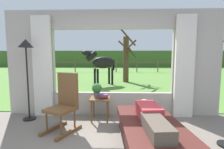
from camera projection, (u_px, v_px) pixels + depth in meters
The scene contains 15 objects.
back_wall_with_window at pixel (113, 65), 4.04m from camera, with size 5.20×0.12×2.55m.
curtain_panel_left at pixel (43, 67), 3.96m from camera, with size 0.44×0.10×2.40m, color silver.
curtain_panel_right at pixel (184, 67), 3.85m from camera, with size 0.44×0.10×2.40m, color silver.
outdoor_pasture_lawn at pixel (116, 73), 15.00m from camera, with size 36.00×21.68×0.02m, color #568438.
distant_hill_ridge at pixel (117, 59), 24.66m from camera, with size 36.00×2.00×2.40m, color #41632B.
recliner_sofa at pixel (149, 133), 2.64m from camera, with size 1.04×1.77×0.42m.
reclining_person at pixel (151, 116), 2.56m from camera, with size 0.39×1.44×0.22m.
rocking_chair at pixel (64, 103), 3.19m from camera, with size 0.71×0.81×1.12m.
side_table at pixel (100, 102), 3.70m from camera, with size 0.44×0.44×0.52m.
potted_plant at pixel (97, 89), 3.73m from camera, with size 0.22×0.22×0.32m.
book_stack at pixel (104, 96), 3.62m from camera, with size 0.20×0.16×0.09m.
floor_lamp_left at pixel (26, 55), 3.64m from camera, with size 0.32×0.32×1.82m.
horse at pixel (102, 63), 8.26m from camera, with size 1.69×1.31×1.73m.
pasture_tree at pixel (126, 58), 9.33m from camera, with size 1.06×1.21×3.02m.
pasture_fence_line at pixel (116, 65), 15.84m from camera, with size 16.10×0.10×1.10m.
Camera 1 is at (0.12, -1.78, 1.42)m, focal length 26.34 mm.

